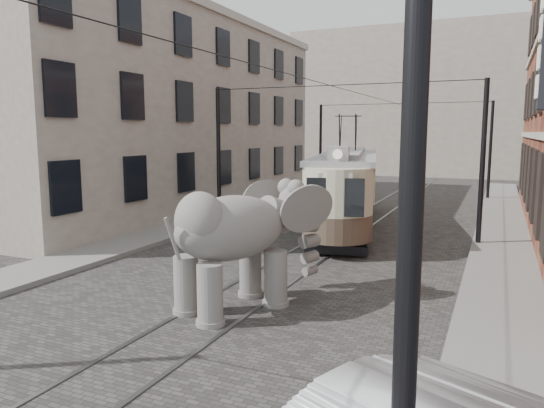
% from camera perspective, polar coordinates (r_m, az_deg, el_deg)
% --- Properties ---
extents(ground, '(120.00, 120.00, 0.00)m').
position_cam_1_polar(ground, '(15.37, 1.16, -7.52)').
color(ground, '#44413E').
extents(tram_rails, '(1.54, 80.00, 0.02)m').
position_cam_1_polar(tram_rails, '(15.37, 1.16, -7.48)').
color(tram_rails, slate).
rests_on(tram_rails, ground).
extents(sidewalk_right, '(2.00, 60.00, 0.15)m').
position_cam_1_polar(sidewalk_right, '(14.23, 24.33, -9.21)').
color(sidewalk_right, slate).
rests_on(sidewalk_right, ground).
extents(sidewalk_left, '(2.00, 60.00, 0.15)m').
position_cam_1_polar(sidewalk_left, '(18.78, -17.49, -4.79)').
color(sidewalk_left, slate).
rests_on(sidewalk_left, ground).
extents(stucco_building, '(7.00, 24.00, 10.00)m').
position_cam_1_polar(stucco_building, '(28.99, -11.42, 9.60)').
color(stucco_building, gray).
rests_on(stucco_building, ground).
extents(distant_block, '(28.00, 10.00, 14.00)m').
position_cam_1_polar(distant_block, '(54.03, 18.23, 10.67)').
color(distant_block, gray).
rests_on(distant_block, ground).
extents(catenary, '(11.00, 30.20, 6.00)m').
position_cam_1_polar(catenary, '(19.61, 6.36, 4.70)').
color(catenary, black).
rests_on(catenary, ground).
extents(tram, '(5.14, 12.52, 4.87)m').
position_cam_1_polar(tram, '(22.76, 8.40, 3.68)').
color(tram, beige).
rests_on(tram, ground).
extents(elephant, '(4.46, 5.55, 2.98)m').
position_cam_1_polar(elephant, '(11.85, -4.55, -4.80)').
color(elephant, slate).
rests_on(elephant, ground).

